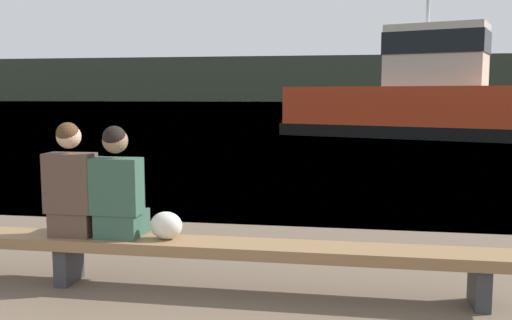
{
  "coord_description": "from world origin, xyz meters",
  "views": [
    {
      "loc": [
        1.43,
        -1.49,
        1.68
      ],
      "look_at": [
        0.14,
        6.1,
        0.78
      ],
      "focal_mm": 40.0,
      "sensor_mm": 36.0,
      "label": 1
    }
  ],
  "objects_px": {
    "bench_main": "(68,243)",
    "shopping_bag": "(166,226)",
    "person_right": "(118,190)",
    "tugboat_red": "(424,102)",
    "person_left": "(72,188)"
  },
  "relations": [
    {
      "from": "person_right",
      "to": "tugboat_red",
      "type": "relative_size",
      "value": 0.09
    },
    {
      "from": "shopping_bag",
      "to": "bench_main",
      "type": "bearing_deg",
      "value": -179.23
    },
    {
      "from": "bench_main",
      "to": "person_left",
      "type": "xyz_separation_m",
      "value": [
        0.05,
        0.01,
        0.5
      ]
    },
    {
      "from": "person_left",
      "to": "tugboat_red",
      "type": "xyz_separation_m",
      "value": [
        5.13,
        18.54,
        0.49
      ]
    },
    {
      "from": "person_left",
      "to": "shopping_bag",
      "type": "xyz_separation_m",
      "value": [
        0.85,
        0.0,
        -0.31
      ]
    },
    {
      "from": "person_right",
      "to": "shopping_bag",
      "type": "xyz_separation_m",
      "value": [
        0.43,
        -0.0,
        -0.3
      ]
    },
    {
      "from": "person_left",
      "to": "shopping_bag",
      "type": "height_order",
      "value": "person_left"
    },
    {
      "from": "shopping_bag",
      "to": "tugboat_red",
      "type": "bearing_deg",
      "value": 77.0
    },
    {
      "from": "person_right",
      "to": "tugboat_red",
      "type": "xyz_separation_m",
      "value": [
        4.71,
        18.54,
        0.5
      ]
    },
    {
      "from": "person_left",
      "to": "tugboat_red",
      "type": "height_order",
      "value": "tugboat_red"
    },
    {
      "from": "bench_main",
      "to": "shopping_bag",
      "type": "distance_m",
      "value": 0.93
    },
    {
      "from": "person_right",
      "to": "shopping_bag",
      "type": "distance_m",
      "value": 0.52
    },
    {
      "from": "bench_main",
      "to": "tugboat_red",
      "type": "distance_m",
      "value": 19.29
    },
    {
      "from": "bench_main",
      "to": "person_right",
      "type": "relative_size",
      "value": 7.74
    },
    {
      "from": "person_left",
      "to": "tugboat_red",
      "type": "distance_m",
      "value": 19.25
    }
  ]
}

